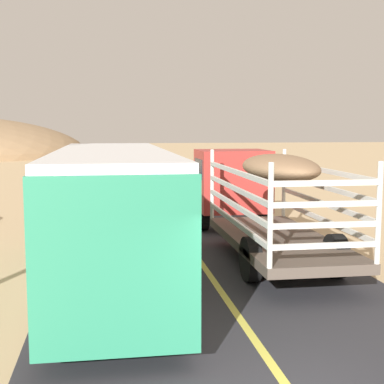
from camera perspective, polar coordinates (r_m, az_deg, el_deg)
livestock_truck at (r=17.66m, az=5.86°, el=0.45°), size 2.53×9.70×3.02m
bus at (r=12.85m, az=-8.36°, el=-2.19°), size 2.54×10.00×3.21m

